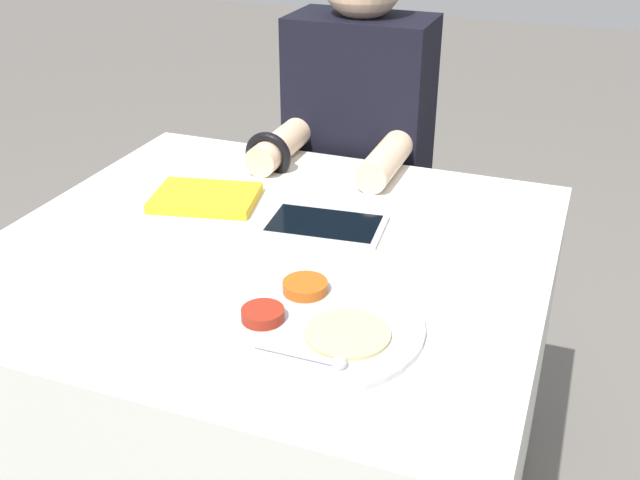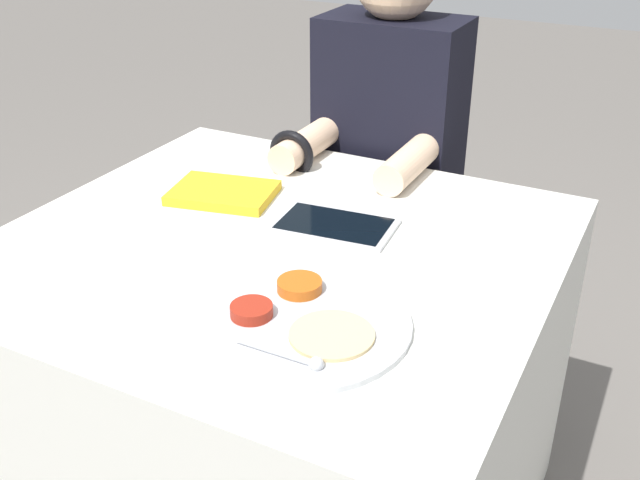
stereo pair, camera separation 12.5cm
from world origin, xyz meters
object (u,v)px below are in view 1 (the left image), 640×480
at_px(tablet_device, 324,225).
at_px(person_diner, 357,196).
at_px(red_notebook, 206,198).
at_px(thali_tray, 313,322).

relative_size(tablet_device, person_diner, 0.20).
distance_m(red_notebook, person_diner, 0.53).
height_order(thali_tray, red_notebook, thali_tray).
bearing_deg(red_notebook, tablet_device, -4.26).
relative_size(red_notebook, person_diner, 0.19).
bearing_deg(red_notebook, thali_tray, -42.77).
xyz_separation_m(thali_tray, person_diner, (-0.19, 0.81, -0.16)).
relative_size(thali_tray, person_diner, 0.27).
relative_size(thali_tray, tablet_device, 1.39).
bearing_deg(tablet_device, person_diner, 100.63).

